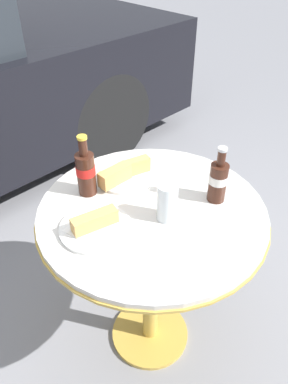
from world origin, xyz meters
name	(u,v)px	position (x,y,z in m)	size (l,w,h in m)	color
ground_plane	(150,334)	(0.00, 0.00, 0.00)	(30.00, 30.00, 0.00)	gray
bistro_table	(152,238)	(0.00, 0.00, 0.63)	(0.80, 0.80, 0.77)	gold
cola_bottle_left	(218,180)	(0.20, -0.12, 0.85)	(0.06, 0.06, 0.21)	#3D1E14
cola_bottle_right	(86,171)	(-0.10, 0.23, 0.86)	(0.07, 0.07, 0.23)	#3D1E14
drinking_glass	(168,203)	(0.00, -0.07, 0.83)	(0.07, 0.07, 0.13)	#C68923
lunch_plate_near	(95,226)	(-0.20, 0.06, 0.79)	(0.23, 0.23, 0.06)	white
lunch_plate_far	(124,174)	(0.05, 0.19, 0.80)	(0.22, 0.21, 0.07)	white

